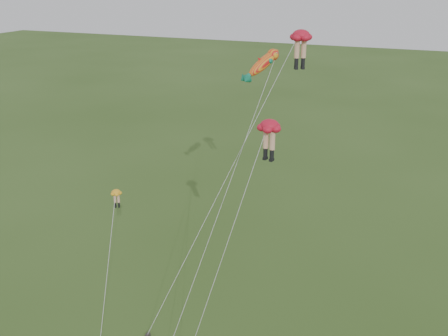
% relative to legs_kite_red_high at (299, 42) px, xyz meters
% --- Properties ---
extents(legs_kite_red_high, '(7.82, 13.41, 19.28)m').
position_rel_legs_kite_red_high_xyz_m(legs_kite_red_high, '(0.00, 0.00, 0.00)').
color(legs_kite_red_high, red).
rests_on(legs_kite_red_high, ground).
extents(legs_kite_red_mid, '(4.52, 6.17, 15.56)m').
position_rel_legs_kite_red_high_xyz_m(legs_kite_red_mid, '(0.95, -10.23, -3.67)').
color(legs_kite_red_mid, red).
rests_on(legs_kite_red_mid, ground).
extents(legs_kite_yellow, '(3.04, 7.64, 8.97)m').
position_rel_legs_kite_red_high_xyz_m(legs_kite_yellow, '(-10.10, -9.30, -10.42)').
color(legs_kite_yellow, '#F7AB1F').
rests_on(legs_kite_yellow, ground).
extents(fish_kite, '(3.53, 13.75, 18.19)m').
position_rel_legs_kite_red_high_xyz_m(fish_kite, '(-2.21, -1.29, -1.54)').
color(fish_kite, orange).
rests_on(fish_kite, ground).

